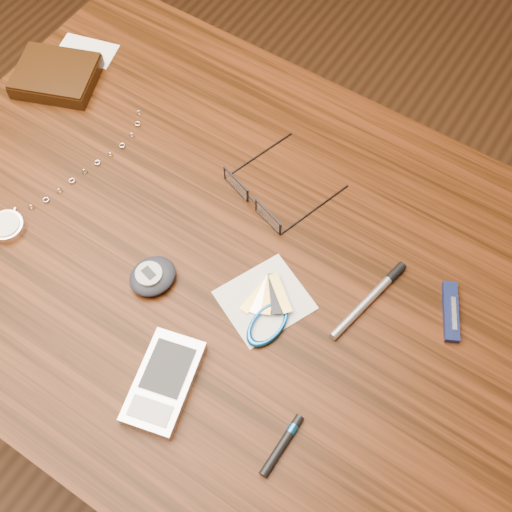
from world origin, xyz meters
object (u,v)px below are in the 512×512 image
object	(u,v)px
pda_phone	(164,382)
pedometer	(152,276)
desk	(240,292)
notepad_keys	(267,311)
wallet_and_card	(57,75)
pocket_knife	(451,312)
eyeglasses	(256,198)
silver_pen	(374,294)
pocket_watch	(11,223)

from	to	relation	value
pda_phone	pedometer	distance (m)	0.14
desk	notepad_keys	bearing A→B (deg)	-30.09
wallet_and_card	pocket_knife	size ratio (longest dim) A/B	2.26
pda_phone	pedometer	size ratio (longest dim) A/B	1.77
eyeglasses	notepad_keys	distance (m)	0.17
desk	silver_pen	distance (m)	0.22
desk	silver_pen	size ratio (longest dim) A/B	6.99
eyeglasses	pocket_watch	size ratio (longest dim) A/B	0.55
eyeglasses	desk	bearing A→B (deg)	-71.84
pocket_knife	pda_phone	bearing A→B (deg)	-132.33
notepad_keys	pda_phone	bearing A→B (deg)	-109.69
pedometer	wallet_and_card	bearing A→B (deg)	149.80
eyeglasses	pedometer	distance (m)	0.18
pedometer	silver_pen	world-z (taller)	pedometer
desk	notepad_keys	xyz separation A→B (m)	(0.07, -0.04, 0.11)
pda_phone	silver_pen	xyz separation A→B (m)	(0.16, 0.24, -0.00)
pda_phone	notepad_keys	size ratio (longest dim) A/B	0.99
pocket_watch	notepad_keys	xyz separation A→B (m)	(0.37, 0.08, -0.00)
pda_phone	eyeglasses	bearing A→B (deg)	100.14
eyeglasses	silver_pen	xyz separation A→B (m)	(0.21, -0.04, -0.01)
pocket_knife	notepad_keys	bearing A→B (deg)	-147.22
silver_pen	pda_phone	bearing A→B (deg)	-122.85
pocket_watch	pda_phone	distance (m)	0.32
pedometer	desk	bearing A→B (deg)	47.92
wallet_and_card	eyeglasses	world-z (taller)	same
wallet_and_card	pocket_knife	world-z (taller)	wallet_and_card
desk	silver_pen	bearing A→B (deg)	16.55
desk	eyeglasses	distance (m)	0.15
wallet_and_card	silver_pen	distance (m)	0.60
desk	wallet_and_card	size ratio (longest dim) A/B	5.41
notepad_keys	pocket_knife	size ratio (longest dim) A/B	1.66
pocket_watch	silver_pen	xyz separation A→B (m)	(0.47, 0.18, -0.00)
eyeglasses	pocket_watch	world-z (taller)	eyeglasses
pda_phone	pocket_knife	size ratio (longest dim) A/B	1.65
pedometer	pocket_watch	bearing A→B (deg)	-169.48
pocket_watch	wallet_and_card	bearing A→B (deg)	117.66
desk	pda_phone	size ratio (longest dim) A/B	7.40
desk	pocket_knife	bearing A→B (deg)	17.36
notepad_keys	desk	bearing A→B (deg)	149.91
pda_phone	pocket_knife	bearing A→B (deg)	47.67
pocket_watch	pedometer	bearing A→B (deg)	10.52
wallet_and_card	pocket_knife	distance (m)	0.69
wallet_and_card	silver_pen	bearing A→B (deg)	-5.75
desk	notepad_keys	size ratio (longest dim) A/B	7.36
notepad_keys	silver_pen	world-z (taller)	same
eyeglasses	pocket_knife	size ratio (longest dim) A/B	1.96
eyeglasses	wallet_and_card	bearing A→B (deg)	176.73
desk	pocket_knife	size ratio (longest dim) A/B	12.22
wallet_and_card	notepad_keys	xyz separation A→B (m)	(0.49, -0.16, -0.01)
pda_phone	desk	bearing A→B (deg)	96.16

